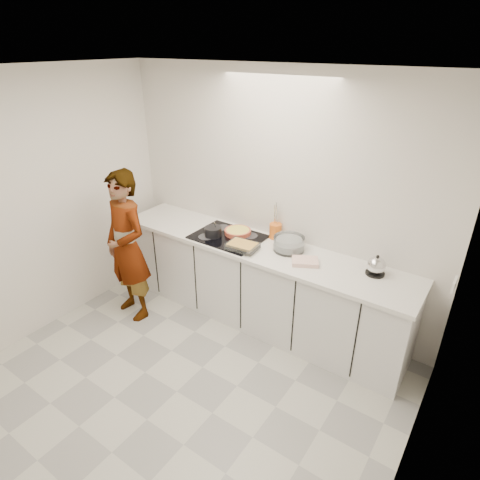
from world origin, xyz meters
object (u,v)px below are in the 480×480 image
Objects in this scene: hob at (228,237)px; mixing_bowl at (289,244)px; kettle at (376,266)px; baking_dish at (242,246)px; utensil_crock at (275,231)px; tart_dish at (238,232)px; cook at (127,247)px; saucepan at (213,232)px.

mixing_bowl is (0.66, 0.11, 0.06)m from hob.
baking_dish is at bearing -166.59° from kettle.
hob is at bearing 152.75° from baking_dish.
mixing_bowl is at bearing -33.37° from utensil_crock.
kettle reaches higher than hob.
hob is 3.22× the size of kettle.
kettle reaches higher than baking_dish.
hob is 1.97× the size of tart_dish.
baking_dish is 0.19× the size of cook.
mixing_bowl reaches higher than baking_dish.
tart_dish is at bearing 50.22° from cook.
tart_dish is 1.18m from cook.
utensil_crock is 0.10× the size of cook.
mixing_bowl is at bearing -177.72° from kettle.
tart_dish is 0.22× the size of cook.
baking_dish is 1.26m from kettle.
cook is (-1.50, -0.77, -0.15)m from mixing_bowl.
tart_dish is 0.98× the size of mixing_bowl.
cook is at bearing -155.37° from baking_dish.
saucepan reaches higher than tart_dish.
baking_dish is at bearing -27.25° from hob.
utensil_crock is (0.13, 0.42, 0.03)m from baking_dish.
baking_dish is at bearing -8.93° from saucepan.
hob is 0.12m from tart_dish.
hob is 4.53× the size of utensil_crock.
baking_dish is 0.44m from utensil_crock.
cook is at bearing -152.71° from mixing_bowl.
baking_dish is 1.97× the size of utensil_crock.
saucepan is at bearing -148.57° from hob.
baking_dish reaches higher than hob.
kettle is (0.85, 0.03, 0.02)m from mixing_bowl.
hob is at bearing 31.43° from saucepan.
hob is at bearing 47.58° from cook.
mixing_bowl is (0.61, 0.00, 0.03)m from tart_dish.
utensil_crock is at bearing 173.24° from kettle.
hob is at bearing -170.42° from mixing_bowl.
cook is at bearing -161.05° from kettle.
cook is (-1.12, -0.51, -0.13)m from baking_dish.
saucepan is at bearing 171.07° from baking_dish.
saucepan is 0.65m from utensil_crock.
saucepan is 0.92m from cook.
kettle is at bearing 28.15° from cook.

